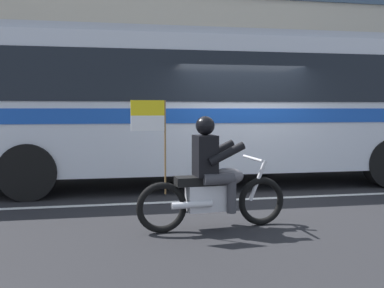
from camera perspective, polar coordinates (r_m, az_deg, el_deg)
The scene contains 6 objects.
ground_plane at distance 8.39m, azimuth 6.82°, elevation -6.62°, with size 60.00×60.00×0.00m, color black.
sidewalk_curb at distance 13.27m, azimuth 0.29°, elevation -2.02°, with size 28.00×3.80×0.15m, color gray.
lane_center_stripe at distance 7.83m, azimuth 8.13°, elevation -7.44°, with size 26.60×0.14×0.01m, color silver.
office_building_facade at distance 15.69m, azimuth -1.31°, elevation 15.45°, with size 28.00×0.89×9.08m.
transit_bus at distance 9.32m, azimuth 3.68°, elevation 6.20°, with size 12.42×2.68×3.22m.
motorcycle_with_rider at distance 5.75m, azimuth 2.71°, elevation -5.14°, with size 2.19×0.64×1.78m.
Camera 1 is at (-2.45, -7.85, 1.66)m, focal length 38.92 mm.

